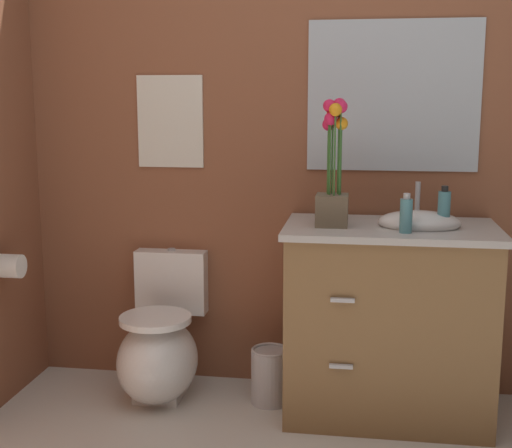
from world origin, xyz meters
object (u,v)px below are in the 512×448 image
(soap_bottle, at_px, (406,215))
(toilet_paper_roll, at_px, (11,266))
(toilet, at_px, (160,349))
(lotion_bottle, at_px, (444,209))
(wall_mirror, at_px, (393,96))
(trash_bin, at_px, (270,375))
(vanity_cabinet, at_px, (389,319))
(flower_vase, at_px, (333,177))
(wall_poster, at_px, (170,122))

(soap_bottle, distance_m, toilet_paper_roll, 1.80)
(toilet, bearing_deg, lotion_bottle, -2.45)
(wall_mirror, bearing_deg, soap_bottle, -83.23)
(soap_bottle, distance_m, trash_bin, 1.03)
(toilet, height_order, soap_bottle, soap_bottle)
(vanity_cabinet, distance_m, wall_mirror, 1.04)
(flower_vase, bearing_deg, toilet_paper_roll, -174.83)
(toilet, xyz_separation_m, wall_poster, (0.00, 0.27, 1.08))
(toilet, bearing_deg, vanity_cabinet, -1.40)
(wall_poster, bearing_deg, toilet_paper_roll, -144.22)
(lotion_bottle, bearing_deg, soap_bottle, -144.25)
(toilet, xyz_separation_m, soap_bottle, (1.13, -0.18, 0.72))
(toilet, bearing_deg, flower_vase, -4.46)
(trash_bin, bearing_deg, vanity_cabinet, -3.63)
(toilet_paper_roll, bearing_deg, flower_vase, 5.17)
(toilet, relative_size, flower_vase, 1.24)
(wall_mirror, bearing_deg, toilet_paper_roll, -164.94)
(soap_bottle, bearing_deg, wall_mirror, 96.77)
(toilet, bearing_deg, toilet_paper_roll, -163.03)
(vanity_cabinet, height_order, flower_vase, flower_vase)
(toilet, relative_size, wall_poster, 1.53)
(wall_poster, distance_m, toilet_paper_roll, 1.02)
(toilet, distance_m, flower_vase, 1.19)
(wall_mirror, bearing_deg, toilet, -166.09)
(flower_vase, relative_size, wall_mirror, 0.70)
(wall_poster, bearing_deg, toilet, -90.00)
(trash_bin, bearing_deg, toilet, -179.12)
(wall_poster, height_order, wall_mirror, wall_mirror)
(soap_bottle, relative_size, wall_mirror, 0.21)
(vanity_cabinet, relative_size, lotion_bottle, 5.72)
(lotion_bottle, distance_m, wall_mirror, 0.62)
(soap_bottle, bearing_deg, toilet_paper_roll, -179.32)
(trash_bin, distance_m, toilet_paper_roll, 1.32)
(trash_bin, height_order, wall_mirror, wall_mirror)
(trash_bin, bearing_deg, wall_mirror, 25.50)
(vanity_cabinet, bearing_deg, trash_bin, 176.37)
(toilet, height_order, trash_bin, toilet)
(vanity_cabinet, relative_size, toilet_paper_roll, 9.68)
(flower_vase, xyz_separation_m, wall_poster, (-0.82, 0.33, 0.22))
(lotion_bottle, distance_m, toilet_paper_roll, 1.97)
(soap_bottle, height_order, trash_bin, soap_bottle)
(flower_vase, relative_size, soap_bottle, 3.34)
(flower_vase, height_order, soap_bottle, flower_vase)
(soap_bottle, height_order, lotion_bottle, lotion_bottle)
(toilet, distance_m, toilet_paper_roll, 0.80)
(vanity_cabinet, xyz_separation_m, lotion_bottle, (0.22, -0.03, 0.52))
(soap_bottle, xyz_separation_m, wall_mirror, (-0.05, 0.44, 0.49))
(flower_vase, height_order, toilet_paper_roll, flower_vase)
(lotion_bottle, xyz_separation_m, wall_mirror, (-0.22, 0.32, 0.48))
(toilet, xyz_separation_m, toilet_paper_roll, (-0.64, -0.20, 0.44))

